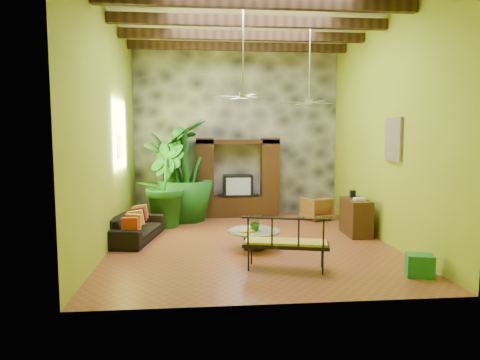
{
  "coord_description": "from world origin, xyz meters",
  "views": [
    {
      "loc": [
        -1.1,
        -9.26,
        2.38
      ],
      "look_at": [
        -0.21,
        0.2,
        1.39
      ],
      "focal_mm": 32.0,
      "sensor_mm": 36.0,
      "label": 1
    }
  ],
  "objects": [
    {
      "name": "entertainment_center",
      "position": [
        0.0,
        3.14,
        0.97
      ],
      "size": [
        2.4,
        0.55,
        2.3
      ],
      "color": "black",
      "rests_on": "ground"
    },
    {
      "name": "ceiling",
      "position": [
        0.0,
        0.0,
        5.0
      ],
      "size": [
        6.0,
        7.0,
        0.02
      ],
      "primitive_type": "cube",
      "color": "silver",
      "rests_on": "back_wall"
    },
    {
      "name": "ceiling_fan_front",
      "position": [
        -0.2,
        -0.4,
        3.4
      ],
      "size": [
        1.28,
        1.28,
        1.86
      ],
      "color": "#BDBCC2",
      "rests_on": "ceiling"
    },
    {
      "name": "tall_plant_c",
      "position": [
        -1.52,
        2.64,
        1.41
      ],
      "size": [
        1.77,
        1.77,
        2.81
      ],
      "primitive_type": "imported",
      "rotation": [
        0.0,
        0.0,
        4.58
      ],
      "color": "#185B19",
      "rests_on": "ground"
    },
    {
      "name": "yellow_tray",
      "position": [
        -0.15,
        -0.67,
        0.42
      ],
      "size": [
        0.32,
        0.23,
        0.03
      ],
      "primitive_type": "cube",
      "rotation": [
        0.0,
        0.0,
        0.02
      ],
      "color": "#CFCA16",
      "rests_on": "coffee_table"
    },
    {
      "name": "ground",
      "position": [
        0.0,
        0.0,
        0.0
      ],
      "size": [
        7.0,
        7.0,
        0.0
      ],
      "primitive_type": "plane",
      "color": "brown",
      "rests_on": "ground"
    },
    {
      "name": "green_bin",
      "position": [
        2.59,
        -2.55,
        0.19
      ],
      "size": [
        0.51,
        0.43,
        0.38
      ],
      "primitive_type": "cube",
      "rotation": [
        0.0,
        0.0,
        -0.28
      ],
      "color": "#207937",
      "rests_on": "ground"
    },
    {
      "name": "iron_bench",
      "position": [
        0.41,
        -2.02,
        0.54
      ],
      "size": [
        1.59,
        0.91,
        0.57
      ],
      "rotation": [
        0.0,
        0.0,
        -0.25
      ],
      "color": "black",
      "rests_on": "ground"
    },
    {
      "name": "wicker_armchair",
      "position": [
        2.19,
        2.41,
        0.33
      ],
      "size": [
        0.9,
        0.91,
        0.65
      ],
      "primitive_type": "imported",
      "rotation": [
        0.0,
        0.0,
        3.49
      ],
      "color": "brown",
      "rests_on": "ground"
    },
    {
      "name": "wall_art_mask",
      "position": [
        -2.96,
        1.0,
        2.1
      ],
      "size": [
        0.06,
        0.32,
        0.55
      ],
      "primitive_type": "cube",
      "color": "orange",
      "rests_on": "left_wall"
    },
    {
      "name": "back_wall",
      "position": [
        0.0,
        3.5,
        2.5
      ],
      "size": [
        6.0,
        0.02,
        5.0
      ],
      "primitive_type": "cube",
      "color": "#93AA26",
      "rests_on": "ground"
    },
    {
      "name": "ceiling_beams",
      "position": [
        0.0,
        0.0,
        4.78
      ],
      "size": [
        5.95,
        5.36,
        0.22
      ],
      "color": "#331E10",
      "rests_on": "ceiling"
    },
    {
      "name": "tall_plant_a",
      "position": [
        -2.09,
        2.63,
        1.23
      ],
      "size": [
        1.44,
        1.57,
        2.46
      ],
      "primitive_type": "imported",
      "rotation": [
        0.0,
        0.0,
        1.0
      ],
      "color": "#2D6B1C",
      "rests_on": "ground"
    },
    {
      "name": "side_console",
      "position": [
        2.61,
        0.52,
        0.43
      ],
      "size": [
        0.53,
        1.1,
        0.87
      ],
      "primitive_type": "cube",
      "rotation": [
        0.0,
        0.0,
        -0.04
      ],
      "color": "#332010",
      "rests_on": "ground"
    },
    {
      "name": "stone_accent_wall",
      "position": [
        0.0,
        3.44,
        2.5
      ],
      "size": [
        5.98,
        0.1,
        4.98
      ],
      "primitive_type": "cube",
      "color": "#303237",
      "rests_on": "ground"
    },
    {
      "name": "left_wall",
      "position": [
        -3.0,
        0.0,
        2.5
      ],
      "size": [
        0.02,
        7.0,
        5.0
      ],
      "primitive_type": "cube",
      "color": "#93AA26",
      "rests_on": "ground"
    },
    {
      "name": "wall_art_painting",
      "position": [
        2.96,
        -0.6,
        2.3
      ],
      "size": [
        0.06,
        0.7,
        0.9
      ],
      "primitive_type": "cube",
      "color": "#286196",
      "rests_on": "right_wall"
    },
    {
      "name": "sofa",
      "position": [
        -2.56,
        0.5,
        0.3
      ],
      "size": [
        1.15,
        2.16,
        0.6
      ],
      "primitive_type": "imported",
      "rotation": [
        0.0,
        0.0,
        1.39
      ],
      "color": "black",
      "rests_on": "ground"
    },
    {
      "name": "right_wall",
      "position": [
        3.0,
        0.0,
        2.5
      ],
      "size": [
        0.02,
        7.0,
        5.0
      ],
      "primitive_type": "cube",
      "color": "#93AA26",
      "rests_on": "ground"
    },
    {
      "name": "centerpiece_plant",
      "position": [
        0.05,
        -0.56,
        0.58
      ],
      "size": [
        0.37,
        0.33,
        0.37
      ],
      "primitive_type": "imported",
      "rotation": [
        0.0,
        0.0,
        -0.15
      ],
      "color": "#2A6119",
      "rests_on": "coffee_table"
    },
    {
      "name": "coffee_table",
      "position": [
        0.03,
        -0.54,
        0.26
      ],
      "size": [
        1.08,
        1.08,
        0.4
      ],
      "rotation": [
        0.0,
        0.0,
        -0.31
      ],
      "color": "black",
      "rests_on": "ground"
    },
    {
      "name": "tall_plant_b",
      "position": [
        -2.04,
        2.0,
        1.14
      ],
      "size": [
        1.3,
        1.47,
        2.27
      ],
      "primitive_type": "imported",
      "rotation": [
        0.0,
        0.0,
        1.84
      ],
      "color": "#1B671F",
      "rests_on": "ground"
    },
    {
      "name": "ceiling_fan_back",
      "position": [
        1.6,
        1.2,
        3.4
      ],
      "size": [
        1.28,
        1.28,
        1.86
      ],
      "color": "#BDBCC2",
      "rests_on": "ceiling"
    }
  ]
}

